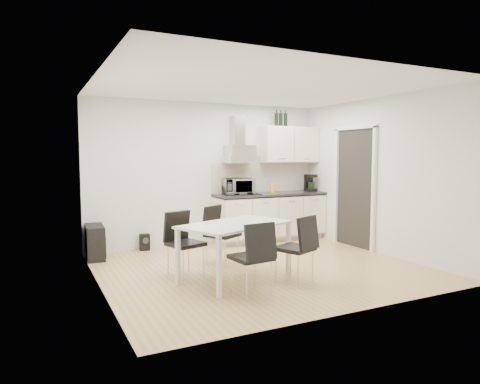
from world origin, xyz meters
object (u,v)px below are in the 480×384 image
at_px(dining_table, 236,229).
at_px(chair_far_right, 222,235).
at_px(kitchenette, 271,197).
at_px(chair_near_right, 295,249).
at_px(chair_near_left, 251,258).
at_px(floor_speaker, 145,242).
at_px(guitar_amp, 95,242).
at_px(chair_far_left, 186,245).

height_order(dining_table, chair_far_right, chair_far_right).
height_order(kitchenette, chair_far_right, kitchenette).
distance_m(dining_table, chair_far_right, 0.84).
height_order(chair_far_right, chair_near_right, same).
xyz_separation_m(dining_table, chair_near_left, (-0.12, -0.67, -0.23)).
bearing_deg(chair_near_right, chair_far_right, 86.53).
relative_size(chair_far_right, chair_near_left, 1.00).
relative_size(dining_table, chair_near_right, 1.89).
distance_m(dining_table, chair_near_right, 0.81).
bearing_deg(dining_table, floor_speaker, 84.55).
bearing_deg(floor_speaker, guitar_amp, -156.79).
distance_m(chair_near_right, guitar_amp, 3.28).
height_order(chair_near_left, floor_speaker, chair_near_left).
distance_m(kitchenette, chair_near_right, 2.86).
distance_m(kitchenette, chair_far_left, 2.90).
distance_m(chair_near_left, chair_near_right, 0.75).
bearing_deg(guitar_amp, chair_far_left, -56.23).
bearing_deg(chair_far_left, chair_near_right, 125.22).
distance_m(kitchenette, dining_table, 2.75).
bearing_deg(chair_near_left, chair_far_left, 106.10).
bearing_deg(kitchenette, floor_speaker, 176.10).
bearing_deg(guitar_amp, kitchenette, 4.53).
distance_m(guitar_amp, floor_speaker, 0.90).
relative_size(chair_near_left, guitar_amp, 1.35).
bearing_deg(chair_far_left, dining_table, 126.64).
height_order(chair_far_left, floor_speaker, chair_far_left).
relative_size(kitchenette, chair_near_right, 2.86).
distance_m(chair_near_right, floor_speaker, 3.04).
bearing_deg(floor_speaker, chair_near_left, -72.70).
bearing_deg(guitar_amp, floor_speaker, 19.35).
relative_size(chair_far_left, chair_near_right, 1.00).
bearing_deg(chair_far_left, guitar_amp, -76.92).
height_order(dining_table, chair_far_left, chair_far_left).
bearing_deg(dining_table, kitchenette, 28.27).
bearing_deg(chair_far_right, floor_speaker, -91.02).
bearing_deg(kitchenette, chair_near_right, -114.12).
distance_m(chair_far_left, chair_near_right, 1.46).
xyz_separation_m(dining_table, guitar_amp, (-1.52, 2.02, -0.41)).
bearing_deg(chair_near_left, kitchenette, 49.81).
relative_size(chair_far_left, chair_far_right, 1.00).
xyz_separation_m(chair_far_left, chair_far_right, (0.72, 0.39, 0.00)).
bearing_deg(kitchenette, dining_table, -130.02).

